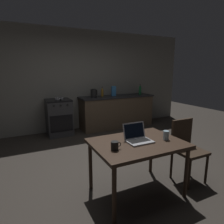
# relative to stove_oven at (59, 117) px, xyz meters

# --- Properties ---
(ground_plane) EXTENTS (12.00, 12.00, 0.00)m
(ground_plane) POSITION_rel_stove_oven_xyz_m (0.50, -2.15, -0.45)
(ground_plane) COLOR #2D2823
(back_wall) EXTENTS (6.40, 0.10, 2.68)m
(back_wall) POSITION_rel_stove_oven_xyz_m (0.80, 0.35, 0.89)
(back_wall) COLOR slate
(back_wall) RESTS_ON ground_plane
(kitchen_counter) EXTENTS (2.16, 0.64, 0.91)m
(kitchen_counter) POSITION_rel_stove_oven_xyz_m (1.65, 0.00, 0.00)
(kitchen_counter) COLOR #4C3D2D
(kitchen_counter) RESTS_ON ground_plane
(stove_oven) EXTENTS (0.60, 0.62, 0.91)m
(stove_oven) POSITION_rel_stove_oven_xyz_m (0.00, 0.00, 0.00)
(stove_oven) COLOR #2D2D30
(stove_oven) RESTS_ON ground_plane
(dining_table) EXTENTS (1.14, 0.84, 0.72)m
(dining_table) POSITION_rel_stove_oven_xyz_m (0.42, -2.92, 0.19)
(dining_table) COLOR #332319
(dining_table) RESTS_ON ground_plane
(chair) EXTENTS (0.40, 0.40, 0.90)m
(chair) POSITION_rel_stove_oven_xyz_m (1.27, -2.94, 0.07)
(chair) COLOR #2D2116
(chair) RESTS_ON ground_plane
(laptop) EXTENTS (0.32, 0.28, 0.22)m
(laptop) POSITION_rel_stove_oven_xyz_m (0.44, -2.90, 0.31)
(laptop) COLOR #99999E
(laptop) RESTS_ON dining_table
(electric_kettle) EXTENTS (0.19, 0.17, 0.23)m
(electric_kettle) POSITION_rel_stove_oven_xyz_m (0.95, 0.00, 0.56)
(electric_kettle) COLOR black
(electric_kettle) RESTS_ON kitchen_counter
(bottle) EXTENTS (0.08, 0.08, 0.30)m
(bottle) POSITION_rel_stove_oven_xyz_m (2.41, -0.05, 0.60)
(bottle) COLOR #19592D
(bottle) RESTS_ON kitchen_counter
(frying_pan) EXTENTS (0.22, 0.39, 0.05)m
(frying_pan) POSITION_rel_stove_oven_xyz_m (0.03, -0.03, 0.48)
(frying_pan) COLOR gray
(frying_pan) RESTS_ON stove_oven
(coffee_mug) EXTENTS (0.13, 0.09, 0.10)m
(coffee_mug) POSITION_rel_stove_oven_xyz_m (0.05, -3.02, 0.32)
(coffee_mug) COLOR black
(coffee_mug) RESTS_ON dining_table
(drinking_glass) EXTENTS (0.07, 0.07, 0.12)m
(drinking_glass) POSITION_rel_stove_oven_xyz_m (0.80, -3.02, 0.32)
(drinking_glass) COLOR #99B7C6
(drinking_glass) RESTS_ON dining_table
(cereal_box) EXTENTS (0.13, 0.05, 0.27)m
(cereal_box) POSITION_rel_stove_oven_xyz_m (1.56, 0.02, 0.59)
(cereal_box) COLOR #3372B2
(cereal_box) RESTS_ON kitchen_counter
(bottle_b) EXTENTS (0.07, 0.07, 0.26)m
(bottle_b) POSITION_rel_stove_oven_xyz_m (1.24, 0.08, 0.58)
(bottle_b) COLOR #8C601E
(bottle_b) RESTS_ON kitchen_counter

